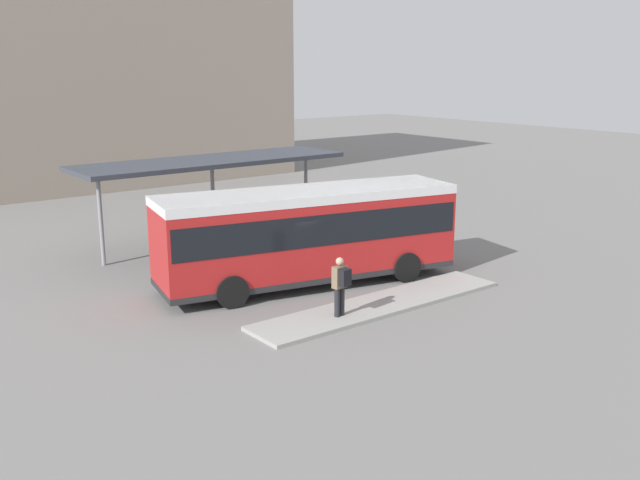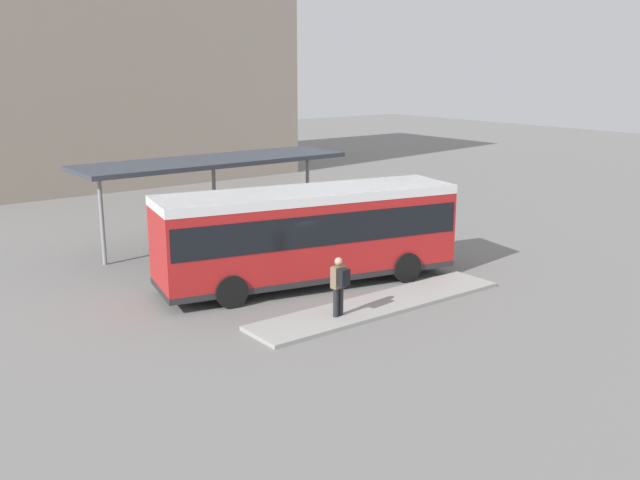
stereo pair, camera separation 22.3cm
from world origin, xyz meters
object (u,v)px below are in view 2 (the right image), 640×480
(pedestrian_waiting, at_px, (340,283))
(bicycle_orange, at_px, (365,214))
(bicycle_blue, at_px, (372,218))
(potted_planter_near_shelter, at_px, (302,236))
(bicycle_green, at_px, (405,224))
(bicycle_red, at_px, (389,220))
(city_bus, at_px, (308,230))

(pedestrian_waiting, bearing_deg, bicycle_orange, -49.74)
(bicycle_blue, height_order, potted_planter_near_shelter, potted_planter_near_shelter)
(bicycle_orange, xyz_separation_m, potted_planter_near_shelter, (-5.61, -2.67, 0.28))
(pedestrian_waiting, height_order, bicycle_green, pedestrian_waiting)
(pedestrian_waiting, xyz_separation_m, bicycle_orange, (9.45, 9.80, -0.80))
(pedestrian_waiting, relative_size, bicycle_red, 1.04)
(city_bus, xyz_separation_m, bicycle_green, (8.17, 3.73, -1.57))
(potted_planter_near_shelter, bearing_deg, bicycle_red, 9.26)
(city_bus, distance_m, bicycle_green, 9.12)
(bicycle_blue, relative_size, potted_planter_near_shelter, 1.29)
(potted_planter_near_shelter, bearing_deg, pedestrian_waiting, -118.28)
(pedestrian_waiting, bearing_deg, potted_planter_near_shelter, -34.06)
(bicycle_red, bearing_deg, potted_planter_near_shelter, 94.40)
(city_bus, height_order, bicycle_blue, city_bus)
(bicycle_green, distance_m, bicycle_red, 0.91)
(bicycle_green, height_order, bicycle_blue, bicycle_blue)
(bicycle_blue, bearing_deg, bicycle_orange, 159.14)
(city_bus, bearing_deg, bicycle_orange, 50.60)
(pedestrian_waiting, xyz_separation_m, bicycle_green, (9.57, 7.15, -0.81))
(pedestrian_waiting, relative_size, bicycle_orange, 1.14)
(bicycle_green, relative_size, bicycle_orange, 0.98)
(city_bus, xyz_separation_m, potted_planter_near_shelter, (2.44, 3.71, -1.28))
(bicycle_green, height_order, potted_planter_near_shelter, potted_planter_near_shelter)
(city_bus, distance_m, bicycle_red, 9.34)
(bicycle_green, distance_m, bicycle_orange, 2.65)
(bicycle_orange, bearing_deg, bicycle_red, 171.43)
(bicycle_green, bearing_deg, bicycle_orange, 176.91)
(pedestrian_waiting, relative_size, potted_planter_near_shelter, 1.49)
(potted_planter_near_shelter, bearing_deg, bicycle_green, 0.20)
(bicycle_red, height_order, bicycle_orange, bicycle_red)
(bicycle_orange, height_order, potted_planter_near_shelter, potted_planter_near_shelter)
(bicycle_blue, bearing_deg, bicycle_green, 13.39)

